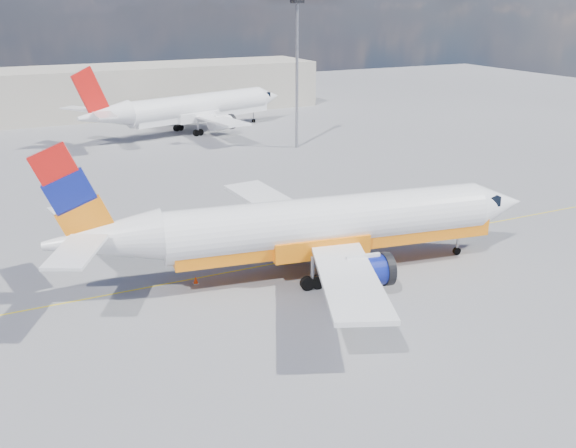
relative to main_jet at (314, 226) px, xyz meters
name	(u,v)px	position (x,y,z in m)	size (l,w,h in m)	color
ground	(273,282)	(-3.34, -0.17, -3.60)	(240.00, 240.00, 0.00)	slate
taxi_line	(256,267)	(-3.34, 2.83, -3.59)	(70.00, 0.15, 0.01)	yellow
terminal_main	(116,90)	(1.66, 74.83, 0.40)	(70.00, 14.00, 8.00)	#A69E8F
main_jet	(314,226)	(0.00, 0.00, 0.00)	(35.69, 27.86, 10.79)	white
second_jet	(193,108)	(8.40, 53.48, -0.04)	(35.22, 26.80, 10.67)	white
gse_tug	(367,212)	(9.53, 7.79, -2.63)	(3.18, 2.46, 2.04)	black
traffic_cone	(196,280)	(-8.25, 1.99, -3.33)	(0.39, 0.39, 0.54)	white
floodlight_mast	(297,61)	(17.57, 37.71, 7.61)	(1.36, 1.36, 18.69)	#96969E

